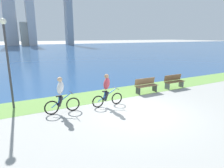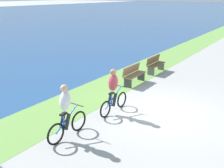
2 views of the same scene
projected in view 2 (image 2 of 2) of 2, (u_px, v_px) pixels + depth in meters
name	position (u px, v px, depth m)	size (l,w,h in m)	color
ground_plane	(162.00, 113.00, 9.48)	(300.00, 300.00, 0.00)	#9E9E99
grass_strip_bayside	(92.00, 94.00, 11.25)	(120.00, 2.26, 0.01)	#6B9947
cyclist_lead	(113.00, 91.00, 9.28)	(1.69, 0.52, 1.66)	black
cyclist_trailing	(66.00, 112.00, 7.60)	(1.65, 0.52, 1.70)	black
bench_near_path	(134.00, 75.00, 12.51)	(1.50, 0.47, 0.90)	olive
bench_far_along_path	(155.00, 64.00, 14.35)	(1.50, 0.47, 0.90)	brown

